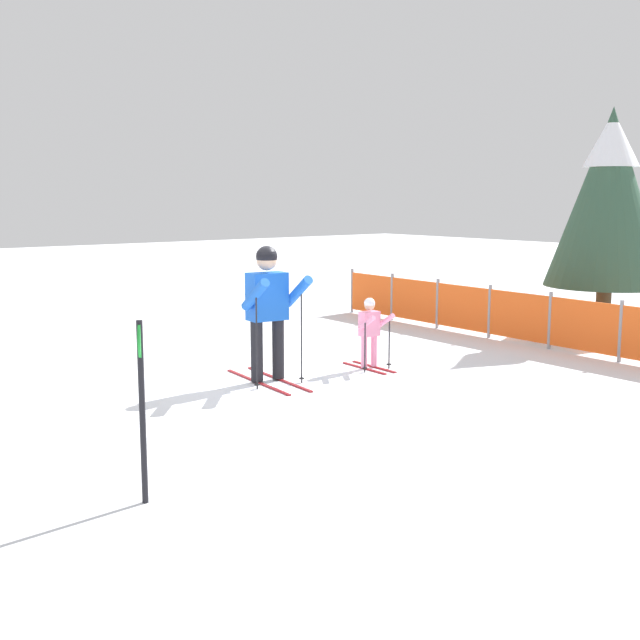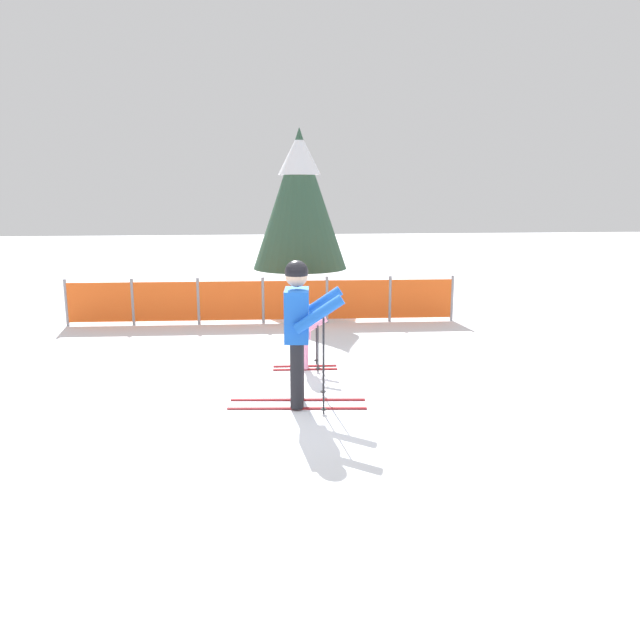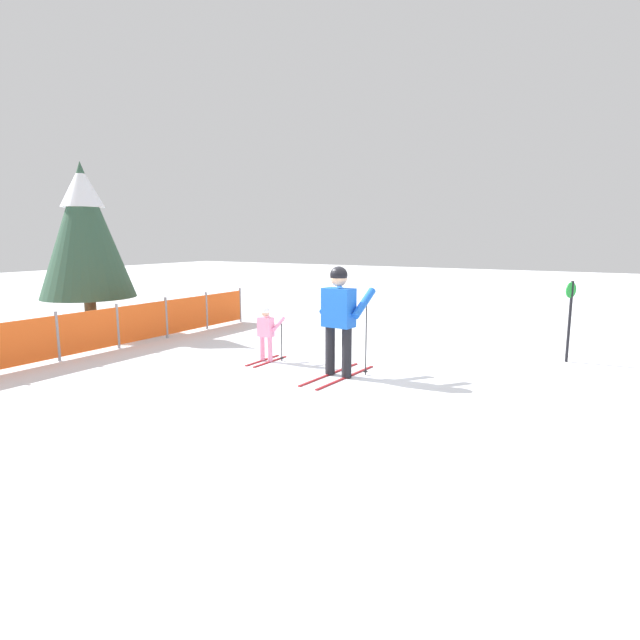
# 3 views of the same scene
# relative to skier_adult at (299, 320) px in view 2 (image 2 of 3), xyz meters

# --- Properties ---
(ground_plane) EXTENTS (60.00, 60.00, 0.00)m
(ground_plane) POSITION_rel_skier_adult_xyz_m (-0.07, -0.00, -1.07)
(ground_plane) COLOR white
(skier_adult) EXTENTS (1.71, 0.80, 1.78)m
(skier_adult) POSITION_rel_skier_adult_xyz_m (0.00, 0.00, 0.00)
(skier_adult) COLOR maroon
(skier_adult) RESTS_ON ground_plane
(skier_child) EXTENTS (0.95, 0.51, 1.01)m
(skier_child) POSITION_rel_skier_adult_xyz_m (0.21, 1.59, -0.48)
(skier_child) COLOR maroon
(skier_child) RESTS_ON ground_plane
(safety_fence) EXTENTS (7.62, 0.32, 0.92)m
(safety_fence) POSITION_rel_skier_adult_xyz_m (-0.38, 4.85, -0.61)
(safety_fence) COLOR gray
(safety_fence) RESTS_ON ground_plane
(conifer_far) EXTENTS (2.12, 2.12, 3.94)m
(conifer_far) POSITION_rel_skier_adult_xyz_m (0.50, 6.89, 1.37)
(conifer_far) COLOR #4C3823
(conifer_far) RESTS_ON ground_plane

